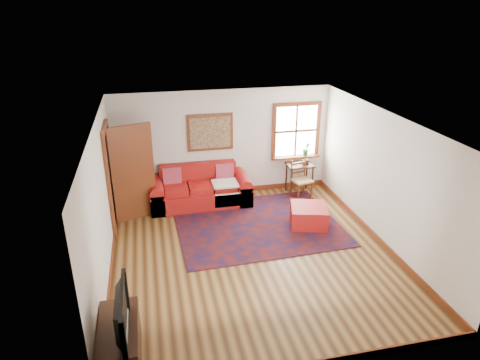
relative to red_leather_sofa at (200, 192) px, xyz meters
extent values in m
plane|color=#462A13|center=(0.63, -2.31, -0.29)|extent=(5.50, 5.50, 0.00)
cube|color=silver|center=(0.63, 0.44, 0.96)|extent=(5.00, 0.04, 2.50)
cube|color=silver|center=(0.63, -5.06, 0.96)|extent=(5.00, 0.04, 2.50)
cube|color=silver|center=(-1.87, -2.31, 0.96)|extent=(0.04, 5.50, 2.50)
cube|color=silver|center=(3.13, -2.31, 0.96)|extent=(0.04, 5.50, 2.50)
cube|color=white|center=(0.63, -2.31, 2.21)|extent=(5.00, 5.50, 0.04)
cube|color=maroon|center=(0.63, 0.42, -0.23)|extent=(5.00, 0.03, 0.12)
cube|color=maroon|center=(-1.86, -2.31, -0.23)|extent=(0.03, 5.50, 0.12)
cube|color=maroon|center=(3.11, -2.31, -0.23)|extent=(0.03, 5.50, 0.12)
cube|color=white|center=(2.38, 0.42, 1.16)|extent=(1.00, 0.02, 1.20)
cube|color=maroon|center=(2.38, 0.41, 1.80)|extent=(1.18, 0.06, 0.09)
cube|color=maroon|center=(2.38, 0.41, 0.51)|extent=(1.18, 0.06, 0.09)
cube|color=maroon|center=(1.83, 0.41, 1.16)|extent=(0.09, 0.06, 1.20)
cube|color=maroon|center=(2.92, 0.41, 1.16)|extent=(0.09, 0.06, 1.20)
cube|color=maroon|center=(2.38, 0.41, 1.16)|extent=(1.00, 0.04, 0.05)
cube|color=maroon|center=(2.38, 0.34, 0.54)|extent=(1.15, 0.20, 0.04)
imported|color=#236627|center=(2.63, 0.32, 0.72)|extent=(0.18, 0.15, 0.33)
cube|color=black|center=(-1.86, -0.71, 0.73)|extent=(0.02, 0.90, 2.05)
cube|color=maroon|center=(-1.83, -1.21, 0.73)|extent=(0.06, 0.09, 2.05)
cube|color=maroon|center=(-1.83, -0.22, 0.73)|extent=(0.06, 0.09, 2.05)
cube|color=maroon|center=(-1.83, -0.71, 1.80)|extent=(0.06, 1.08, 0.09)
cube|color=maroon|center=(-1.41, -0.42, 0.73)|extent=(0.86, 0.35, 2.05)
cube|color=silver|center=(-1.41, -0.42, 0.84)|extent=(0.56, 0.22, 1.33)
cube|color=maroon|center=(0.33, 0.41, 1.26)|extent=(1.05, 0.04, 0.85)
cube|color=tan|center=(0.33, 0.38, 1.26)|extent=(0.92, 0.03, 0.72)
cube|color=#52120B|center=(1.02, -1.29, -0.28)|extent=(3.38, 2.75, 0.02)
cube|color=#AA1716|center=(0.00, -0.06, -0.10)|extent=(2.25, 0.93, 0.39)
cube|color=#AA1716|center=(0.00, 0.28, 0.34)|extent=(1.75, 0.25, 0.49)
cube|color=#AA1716|center=(-0.97, -0.06, -0.05)|extent=(0.31, 0.93, 0.49)
cube|color=#AA1716|center=(0.96, -0.06, -0.05)|extent=(0.31, 0.93, 0.49)
cube|color=#D5441E|center=(-0.60, 0.12, 0.37)|extent=(0.41, 0.20, 0.43)
cube|color=#D5441E|center=(0.59, 0.12, 0.37)|extent=(0.41, 0.20, 0.43)
cube|color=silver|center=(0.54, -0.23, 0.25)|extent=(0.57, 0.51, 0.04)
cube|color=#AA1716|center=(2.04, -1.49, -0.08)|extent=(0.90, 0.90, 0.41)
cube|color=black|center=(2.39, 0.06, 0.43)|extent=(0.62, 0.46, 0.04)
cylinder|color=black|center=(2.13, -0.13, 0.06)|extent=(0.04, 0.04, 0.70)
cylinder|color=black|center=(2.65, -0.13, 0.06)|extent=(0.04, 0.04, 0.70)
cylinder|color=black|center=(2.13, 0.25, 0.06)|extent=(0.04, 0.04, 0.70)
cylinder|color=black|center=(2.65, 0.25, 0.06)|extent=(0.04, 0.04, 0.70)
cube|color=tan|center=(2.34, -0.24, 0.16)|extent=(0.50, 0.49, 0.04)
cylinder|color=maroon|center=(2.20, -0.45, -0.07)|extent=(0.04, 0.04, 0.44)
cylinder|color=maroon|center=(2.55, -0.37, -0.07)|extent=(0.04, 0.04, 0.44)
cylinder|color=maroon|center=(2.12, -0.12, 0.16)|extent=(0.04, 0.04, 0.91)
cylinder|color=maroon|center=(2.48, -0.04, 0.16)|extent=(0.04, 0.04, 0.91)
cube|color=maroon|center=(2.30, -0.08, 0.42)|extent=(0.36, 0.11, 0.27)
cube|color=black|center=(-1.61, -4.45, 0.01)|extent=(0.49, 1.09, 0.60)
imported|color=black|center=(-1.59, -4.59, 0.60)|extent=(0.13, 1.02, 0.58)
cylinder|color=silver|center=(-1.56, -4.07, 0.40)|extent=(0.12, 0.12, 0.18)
cylinder|color=#FFA53F|center=(-1.56, -4.07, 0.37)|extent=(0.07, 0.07, 0.12)
camera|label=1|loc=(-1.04, -8.82, 4.02)|focal=32.00mm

